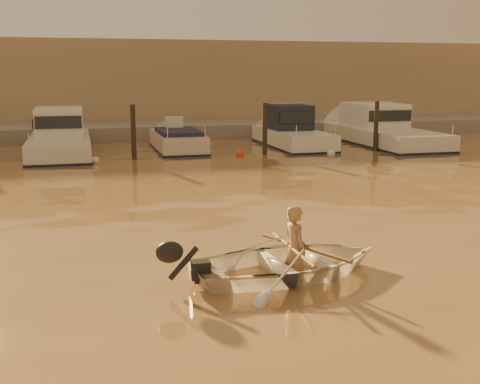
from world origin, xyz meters
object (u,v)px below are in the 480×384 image
object	(u,v)px
moored_boat_4	(293,132)
moored_boat_5	(381,129)
person	(295,250)
moored_boat_2	(60,138)
moored_boat_3	(178,145)
waterfront_building	(115,85)
dinghy	(289,262)

from	to	relation	value
moored_boat_4	moored_boat_5	bearing A→B (deg)	0.00
person	moored_boat_2	bearing A→B (deg)	6.36
person	moored_boat_3	bearing A→B (deg)	-10.11
waterfront_building	moored_boat_3	bearing A→B (deg)	-80.90
moored_boat_4	moored_boat_5	xyz separation A→B (m)	(4.19, 0.00, 0.00)
moored_boat_2	moored_boat_5	world-z (taller)	same
moored_boat_3	waterfront_building	world-z (taller)	waterfront_building
moored_boat_4	waterfront_building	size ratio (longest dim) A/B	0.14
moored_boat_4	waterfront_building	bearing A→B (deg)	121.45
moored_boat_5	dinghy	bearing A→B (deg)	-122.21
moored_boat_3	moored_boat_4	distance (m)	4.98
dinghy	moored_boat_5	bearing A→B (deg)	-39.90
person	moored_boat_5	bearing A→B (deg)	-39.66
person	moored_boat_2	world-z (taller)	moored_boat_2
moored_boat_2	moored_boat_4	size ratio (longest dim) A/B	1.19
person	moored_boat_4	distance (m)	16.72
moored_boat_4	moored_boat_2	bearing A→B (deg)	180.00
moored_boat_4	person	bearing A→B (deg)	-109.69
person	moored_boat_2	distance (m)	16.23
dinghy	moored_boat_4	size ratio (longest dim) A/B	0.49
person	moored_boat_2	xyz separation A→B (m)	(-3.94, 15.74, 0.22)
dinghy	moored_boat_4	xyz separation A→B (m)	(5.73, 15.75, 0.42)
person	dinghy	bearing A→B (deg)	90.00
dinghy	moored_boat_2	bearing A→B (deg)	6.01
moored_boat_5	waterfront_building	distance (m)	15.60
waterfront_building	person	bearing A→B (deg)	-87.65
moored_boat_2	moored_boat_3	xyz separation A→B (m)	(4.60, 0.00, -0.40)
dinghy	moored_boat_3	xyz separation A→B (m)	(0.76, 15.75, 0.02)
moored_boat_5	moored_boat_3	bearing A→B (deg)	180.00
dinghy	waterfront_building	bearing A→B (deg)	-5.55
person	moored_boat_3	world-z (taller)	person
moored_boat_3	moored_boat_5	world-z (taller)	moored_boat_5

